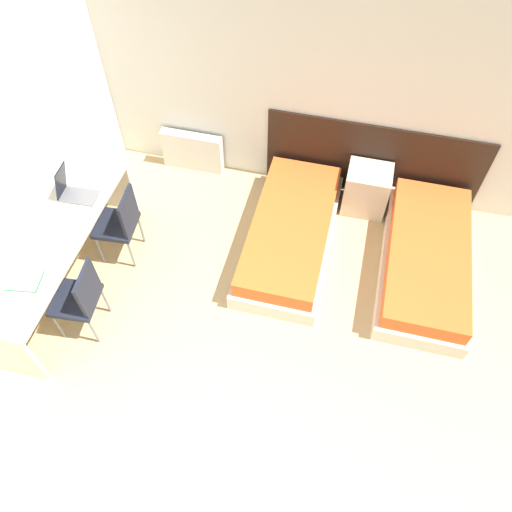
{
  "coord_description": "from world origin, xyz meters",
  "views": [
    {
      "loc": [
        0.68,
        -0.7,
        4.35
      ],
      "look_at": [
        0.0,
        2.01,
        0.55
      ],
      "focal_mm": 35.0,
      "sensor_mm": 36.0,
      "label": 1
    }
  ],
  "objects_px": {
    "nightstand": "(366,189)",
    "bed_near_door": "(426,259)",
    "chair_near_notebook": "(80,297)",
    "laptop": "(73,191)",
    "bed_near_window": "(290,233)",
    "chair_near_laptop": "(120,222)"
  },
  "relations": [
    {
      "from": "bed_near_door",
      "to": "chair_near_notebook",
      "type": "distance_m",
      "value": 3.43
    },
    {
      "from": "nightstand",
      "to": "bed_near_door",
      "type": "bearing_deg",
      "value": -46.52
    },
    {
      "from": "bed_near_door",
      "to": "chair_near_laptop",
      "type": "distance_m",
      "value": 3.15
    },
    {
      "from": "bed_near_door",
      "to": "bed_near_window",
      "type": "bearing_deg",
      "value": 180.0
    },
    {
      "from": "chair_near_notebook",
      "to": "laptop",
      "type": "xyz_separation_m",
      "value": [
        -0.44,
        0.95,
        0.3
      ]
    },
    {
      "from": "bed_near_door",
      "to": "nightstand",
      "type": "bearing_deg",
      "value": 133.48
    },
    {
      "from": "bed_near_window",
      "to": "bed_near_door",
      "type": "distance_m",
      "value": 1.43
    },
    {
      "from": "bed_near_door",
      "to": "chair_near_notebook",
      "type": "bearing_deg",
      "value": -154.86
    },
    {
      "from": "chair_near_notebook",
      "to": "nightstand",
      "type": "bearing_deg",
      "value": 37.48
    },
    {
      "from": "bed_near_door",
      "to": "laptop",
      "type": "height_order",
      "value": "laptop"
    },
    {
      "from": "bed_near_window",
      "to": "bed_near_door",
      "type": "xyz_separation_m",
      "value": [
        1.43,
        0.0,
        0.0
      ]
    },
    {
      "from": "bed_near_window",
      "to": "laptop",
      "type": "relative_size",
      "value": 5.13
    },
    {
      "from": "chair_near_laptop",
      "to": "laptop",
      "type": "xyz_separation_m",
      "value": [
        -0.44,
        0.03,
        0.3
      ]
    },
    {
      "from": "nightstand",
      "to": "chair_near_notebook",
      "type": "distance_m",
      "value": 3.25
    },
    {
      "from": "bed_near_window",
      "to": "nightstand",
      "type": "height_order",
      "value": "nightstand"
    },
    {
      "from": "bed_near_window",
      "to": "laptop",
      "type": "xyz_separation_m",
      "value": [
        -2.1,
        -0.5,
        0.63
      ]
    },
    {
      "from": "nightstand",
      "to": "chair_near_notebook",
      "type": "relative_size",
      "value": 0.62
    },
    {
      "from": "bed_near_window",
      "to": "laptop",
      "type": "height_order",
      "value": "laptop"
    },
    {
      "from": "nightstand",
      "to": "laptop",
      "type": "height_order",
      "value": "laptop"
    },
    {
      "from": "chair_near_laptop",
      "to": "laptop",
      "type": "relative_size",
      "value": 2.41
    },
    {
      "from": "bed_near_door",
      "to": "chair_near_laptop",
      "type": "xyz_separation_m",
      "value": [
        -3.09,
        -0.53,
        0.33
      ]
    },
    {
      "from": "bed_near_window",
      "to": "nightstand",
      "type": "xyz_separation_m",
      "value": [
        0.72,
        0.75,
        0.09
      ]
    }
  ]
}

